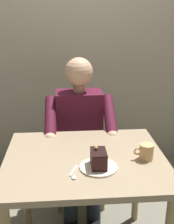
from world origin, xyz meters
name	(u,v)px	position (x,y,z in m)	size (l,w,h in m)	color
cafe_rear_panel	(74,19)	(0.00, -1.35, 1.50)	(6.40, 0.12, 3.00)	#BAAD93
dining_table	(85,172)	(0.00, 0.00, 0.66)	(0.95, 0.79, 0.75)	tan
chair	(79,143)	(0.00, -0.73, 0.50)	(0.42, 0.42, 0.91)	tan
seated_person	(80,135)	(0.00, -0.55, 0.66)	(0.53, 0.58, 1.25)	#4F1327
dessert_plate	(98,167)	(-0.07, 0.12, 0.76)	(0.21, 0.21, 0.01)	silver
cake_slice	(99,159)	(-0.07, 0.12, 0.81)	(0.08, 0.12, 0.11)	#3A1A1B
coffee_cup	(146,151)	(-0.35, 0.05, 0.80)	(0.12, 0.08, 0.09)	#E4AC6E
dessert_spoon	(74,174)	(0.07, 0.19, 0.76)	(0.05, 0.14, 0.01)	silver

